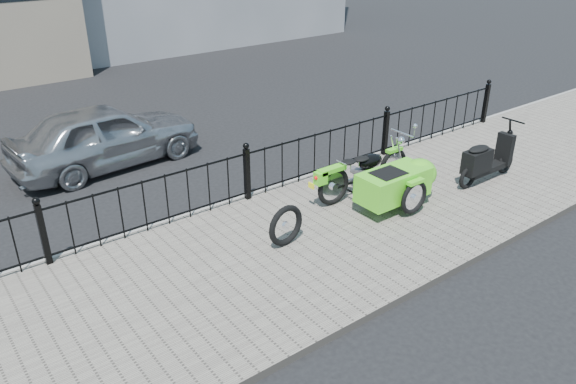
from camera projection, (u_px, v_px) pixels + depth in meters
ground at (291, 233)px, 9.28m from camera, size 120.00×120.00×0.00m
sidewalk at (311, 242)px, 8.90m from camera, size 30.00×3.80×0.12m
curb at (244, 199)px, 10.29m from camera, size 30.00×0.10×0.12m
iron_fence at (247, 175)px, 9.95m from camera, size 14.11×0.11×1.08m
motorcycle_sidecar at (394, 179)px, 9.79m from camera, size 2.28×1.48×0.98m
scooter at (485, 161)px, 10.62m from camera, size 1.64×0.48×1.11m
spare_tire at (286, 226)px, 8.58m from camera, size 0.68×0.17×0.67m
sedan_car at (105, 135)px, 11.55m from camera, size 4.00×1.90×1.32m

